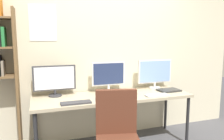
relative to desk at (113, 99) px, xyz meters
name	(u,v)px	position (x,y,z in m)	size (l,w,h in m)	color
wall_back	(104,53)	(0.00, 0.42, 0.61)	(4.58, 0.11, 2.60)	beige
desk	(113,99)	(0.00, 0.00, 0.00)	(2.18, 0.68, 0.74)	tan
monitor_left	(55,80)	(-0.77, 0.21, 0.28)	(0.57, 0.18, 0.42)	#38383D
monitor_center	(108,76)	(0.00, 0.21, 0.30)	(0.50, 0.18, 0.45)	silver
monitor_right	(155,73)	(0.77, 0.21, 0.30)	(0.57, 0.18, 0.46)	silver
keyboard_left	(76,103)	(-0.56, -0.23, 0.06)	(0.37, 0.13, 0.02)	#38383D
keyboard_right	(157,95)	(0.56, -0.23, 0.06)	(0.33, 0.13, 0.02)	silver
computer_mouse	(97,98)	(-0.27, -0.14, 0.07)	(0.06, 0.10, 0.03)	silver
laptop_closed	(169,90)	(0.88, -0.03, 0.06)	(0.32, 0.22, 0.02)	#2D2D2D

